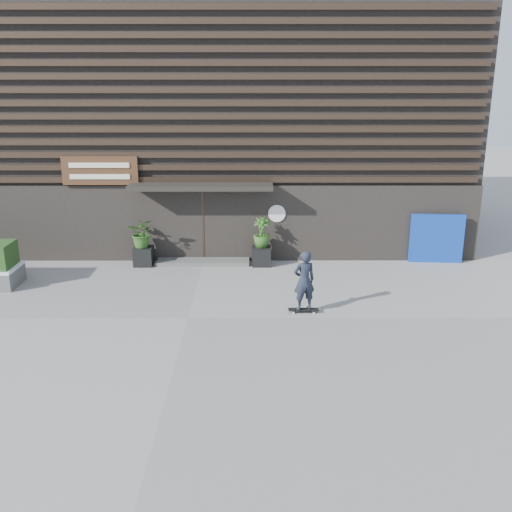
{
  "coord_description": "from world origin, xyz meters",
  "views": [
    {
      "loc": [
        1.68,
        -13.51,
        5.71
      ],
      "look_at": [
        1.72,
        1.76,
        1.1
      ],
      "focal_mm": 40.76,
      "sensor_mm": 36.0,
      "label": 1
    }
  ],
  "objects_px": {
    "blue_tarp": "(437,238)",
    "skateboarder": "(304,281)",
    "planter_pot_left": "(144,256)",
    "planter_pot_right": "(261,256)"
  },
  "relations": [
    {
      "from": "planter_pot_left",
      "to": "planter_pot_right",
      "type": "distance_m",
      "value": 3.8
    },
    {
      "from": "planter_pot_left",
      "to": "skateboarder",
      "type": "bearing_deg",
      "value": -39.85
    },
    {
      "from": "planter_pot_left",
      "to": "skateboarder",
      "type": "relative_size",
      "value": 0.36
    },
    {
      "from": "planter_pot_left",
      "to": "skateboarder",
      "type": "distance_m",
      "value": 6.32
    },
    {
      "from": "blue_tarp",
      "to": "planter_pot_left",
      "type": "bearing_deg",
      "value": -173.9
    },
    {
      "from": "planter_pot_right",
      "to": "skateboarder",
      "type": "height_order",
      "value": "skateboarder"
    },
    {
      "from": "planter_pot_right",
      "to": "skateboarder",
      "type": "xyz_separation_m",
      "value": [
        1.03,
        -4.03,
        0.56
      ]
    },
    {
      "from": "skateboarder",
      "to": "blue_tarp",
      "type": "bearing_deg",
      "value": 42.89
    },
    {
      "from": "blue_tarp",
      "to": "skateboarder",
      "type": "distance_m",
      "value": 6.37
    },
    {
      "from": "planter_pot_right",
      "to": "skateboarder",
      "type": "distance_m",
      "value": 4.2
    }
  ]
}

